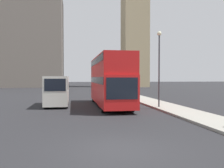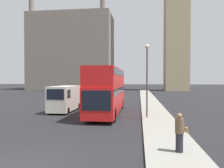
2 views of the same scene
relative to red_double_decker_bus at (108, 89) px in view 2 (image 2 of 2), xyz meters
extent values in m
plane|color=black|center=(-1.64, -13.57, -2.49)|extent=(300.00, 300.00, 0.00)
cube|color=tan|center=(14.31, 47.16, 24.73)|extent=(6.86, 6.86, 54.44)
cube|color=slate|center=(-19.57, 51.02, 10.03)|extent=(27.14, 13.81, 25.04)
cylinder|color=slate|center=(-31.10, 45.15, 25.31)|extent=(1.66, 1.66, 5.51)
cylinder|color=slate|center=(-8.03, 45.15, 25.31)|extent=(1.66, 1.66, 5.51)
cube|color=red|center=(0.00, 0.00, -0.94)|extent=(2.48, 11.48, 2.47)
cube|color=red|center=(0.00, 0.00, 1.12)|extent=(2.48, 11.25, 1.65)
cube|color=black|center=(0.00, 0.00, -0.13)|extent=(2.52, 11.02, 0.55)
cube|color=black|center=(0.00, 0.00, 1.57)|extent=(2.52, 10.79, 0.55)
cube|color=black|center=(0.00, -5.75, -0.64)|extent=(2.18, 0.03, 1.48)
cylinder|color=black|center=(-0.89, -4.01, -1.92)|extent=(0.69, 1.14, 1.14)
cylinder|color=black|center=(0.89, -4.01, -1.92)|extent=(0.69, 1.14, 1.14)
cylinder|color=black|center=(-0.89, 4.02, -1.92)|extent=(0.69, 1.14, 1.14)
cylinder|color=black|center=(0.89, 4.02, -1.92)|extent=(0.69, 1.14, 1.14)
cube|color=silver|center=(-4.70, 0.97, -1.05)|extent=(2.00, 5.46, 2.51)
cube|color=black|center=(-4.70, -1.77, -0.49)|extent=(1.70, 0.02, 1.00)
cube|color=black|center=(-4.70, -0.80, -0.49)|extent=(2.03, 0.98, 0.80)
cylinder|color=black|center=(-5.45, -0.88, -2.15)|extent=(0.50, 0.69, 0.69)
cylinder|color=black|center=(-3.95, -0.88, -2.15)|extent=(0.50, 0.69, 0.69)
cylinder|color=black|center=(-5.45, 2.83, -2.15)|extent=(0.50, 0.69, 0.69)
cylinder|color=black|center=(-3.95, 2.83, -2.15)|extent=(0.50, 0.69, 0.69)
cylinder|color=#23232D|center=(4.89, -11.39, -1.92)|extent=(0.33, 0.33, 0.84)
cylinder|color=brown|center=(4.89, -11.39, -1.16)|extent=(0.39, 0.39, 0.67)
sphere|color=#9E704C|center=(4.89, -11.39, -0.72)|extent=(0.23, 0.23, 0.23)
cube|color=olive|center=(5.19, -11.39, -1.33)|extent=(0.12, 0.24, 0.20)
cylinder|color=#38383D|center=(3.77, -2.50, 0.60)|extent=(0.12, 0.12, 5.89)
sphere|color=beige|center=(3.77, -2.50, 3.73)|extent=(0.36, 0.36, 0.36)
camera|label=1|loc=(-3.33, -22.26, 0.08)|focal=40.00mm
camera|label=2|loc=(3.09, -21.37, 0.90)|focal=35.00mm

